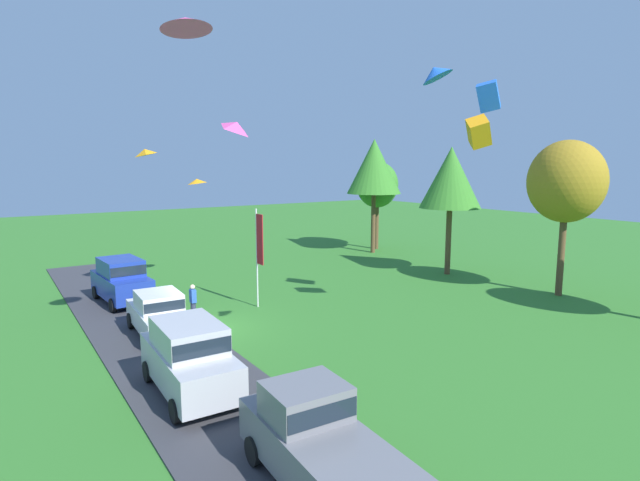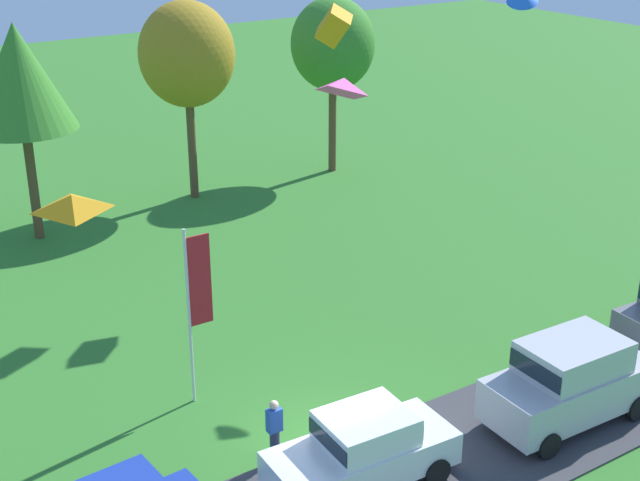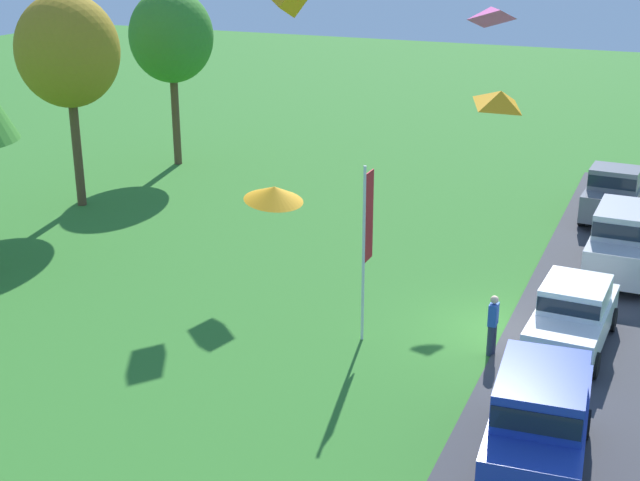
% 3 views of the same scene
% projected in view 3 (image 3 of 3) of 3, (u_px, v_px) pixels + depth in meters
% --- Properties ---
extents(ground_plane, '(120.00, 120.00, 0.00)m').
position_uv_depth(ground_plane, '(503.00, 332.00, 25.09)').
color(ground_plane, '#337528').
extents(pavement_strip, '(36.00, 4.40, 0.06)m').
position_uv_depth(pavement_strip, '(584.00, 345.00, 24.27)').
color(pavement_strip, '#38383D').
rests_on(pavement_strip, ground).
extents(car_suv_mid_row, '(4.72, 2.31, 2.28)m').
position_uv_depth(car_suv_mid_row, '(540.00, 417.00, 18.37)').
color(car_suv_mid_row, '#1E389E').
rests_on(car_suv_mid_row, ground).
extents(car_sedan_far_end, '(4.48, 2.12, 1.84)m').
position_uv_depth(car_sedan_far_end, '(573.00, 313.00, 23.83)').
color(car_sedan_far_end, white).
rests_on(car_sedan_far_end, ground).
extents(car_suv_by_flagpole, '(4.66, 2.16, 2.28)m').
position_uv_depth(car_suv_by_flagpole, '(624.00, 239.00, 28.60)').
color(car_suv_by_flagpole, '#B7B7BC').
rests_on(car_suv_by_flagpole, ground).
extents(car_pickup_near_entrance, '(5.09, 2.25, 2.14)m').
position_uv_depth(car_pickup_near_entrance, '(615.00, 191.00, 34.18)').
color(car_pickup_near_entrance, slate).
rests_on(car_pickup_near_entrance, ground).
extents(person_watching_sky, '(0.36, 0.24, 1.71)m').
position_uv_depth(person_watching_sky, '(493.00, 325.00, 23.52)').
color(person_watching_sky, '#2D334C').
rests_on(person_watching_sky, ground).
extents(tree_far_left, '(3.98, 3.98, 8.40)m').
position_uv_depth(tree_far_left, '(68.00, 51.00, 34.14)').
color(tree_far_left, brown).
rests_on(tree_far_left, ground).
extents(tree_far_right, '(3.82, 3.82, 8.07)m').
position_uv_depth(tree_far_right, '(171.00, 37.00, 40.30)').
color(tree_far_right, brown).
rests_on(tree_far_right, ground).
extents(flag_banner, '(0.71, 0.08, 4.96)m').
position_uv_depth(flag_banner, '(367.00, 230.00, 23.82)').
color(flag_banner, silver).
rests_on(flag_banner, ground).
extents(kite_diamond_high_right, '(1.43, 1.39, 0.74)m').
position_uv_depth(kite_diamond_high_right, '(491.00, 13.00, 23.65)').
color(kite_diamond_high_right, '#EA4C9E').
extents(kite_diamond_trailing_tail, '(1.25, 1.09, 0.47)m').
position_uv_depth(kite_diamond_trailing_tail, '(501.00, 99.00, 17.13)').
color(kite_diamond_trailing_tail, orange).
extents(kite_delta_high_left, '(1.55, 1.56, 0.43)m').
position_uv_depth(kite_delta_high_left, '(274.00, 193.00, 16.70)').
color(kite_delta_high_left, orange).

